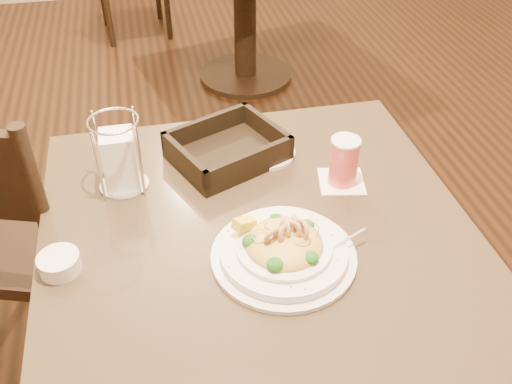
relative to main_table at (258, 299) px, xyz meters
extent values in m
cylinder|color=black|center=(0.00, 0.00, -0.13)|extent=(0.12, 0.12, 0.66)
cube|color=#4B3F2A|center=(0.00, 0.00, 0.21)|extent=(0.90, 0.90, 0.03)
cylinder|color=black|center=(0.37, 2.02, -0.48)|extent=(0.52, 0.52, 0.03)
cylinder|color=black|center=(0.37, 2.02, -0.13)|extent=(0.12, 0.12, 0.66)
cube|color=black|center=(-0.56, 0.39, -0.04)|extent=(0.53, 0.53, 0.04)
cylinder|color=black|center=(-0.34, 0.50, -0.28)|extent=(0.04, 0.04, 0.43)
cylinder|color=black|center=(-0.68, 0.61, -0.28)|extent=(0.04, 0.04, 0.43)
cylinder|color=black|center=(-0.45, 0.16, -0.28)|extent=(0.04, 0.04, 0.43)
cylinder|color=black|center=(-0.45, 0.16, 0.21)|extent=(0.04, 0.04, 0.46)
cylinder|color=black|center=(0.00, 2.64, -0.28)|extent=(0.04, 0.04, 0.43)
cylinder|color=black|center=(-0.36, 2.60, -0.28)|extent=(0.04, 0.04, 0.43)
cylinder|color=white|center=(0.03, -0.10, 0.23)|extent=(0.29, 0.29, 0.01)
cylinder|color=white|center=(0.03, -0.10, 0.25)|extent=(0.25, 0.25, 0.02)
cylinder|color=white|center=(0.03, -0.10, 0.26)|extent=(0.19, 0.19, 0.01)
ellipsoid|color=gold|center=(0.03, -0.10, 0.26)|extent=(0.15, 0.15, 0.05)
cube|color=yellow|center=(-0.04, -0.04, 0.28)|extent=(0.06, 0.05, 0.04)
cube|color=silver|center=(0.15, -0.11, 0.26)|extent=(0.10, 0.05, 0.01)
cube|color=silver|center=(0.09, -0.11, 0.26)|extent=(0.03, 0.03, 0.00)
torus|color=gold|center=(0.03, -0.14, 0.27)|extent=(0.05, 0.05, 0.02)
torus|color=gold|center=(0.03, -0.12, 0.27)|extent=(0.04, 0.05, 0.03)
torus|color=gold|center=(0.06, -0.08, 0.29)|extent=(0.04, 0.04, 0.01)
torus|color=gold|center=(0.08, -0.09, 0.29)|extent=(0.05, 0.04, 0.03)
torus|color=gold|center=(0.04, -0.09, 0.27)|extent=(0.03, 0.03, 0.02)
torus|color=gold|center=(-0.02, -0.09, 0.29)|extent=(0.04, 0.04, 0.01)
torus|color=gold|center=(0.07, -0.07, 0.27)|extent=(0.03, 0.03, 0.01)
torus|color=gold|center=(0.01, -0.08, 0.28)|extent=(0.04, 0.04, 0.01)
torus|color=gold|center=(0.07, -0.10, 0.28)|extent=(0.04, 0.04, 0.02)
torus|color=gold|center=(0.06, -0.15, 0.27)|extent=(0.04, 0.05, 0.02)
torus|color=gold|center=(0.06, -0.12, 0.29)|extent=(0.05, 0.04, 0.03)
torus|color=gold|center=(0.04, -0.06, 0.28)|extent=(0.04, 0.04, 0.01)
torus|color=gold|center=(0.01, -0.07, 0.28)|extent=(0.03, 0.03, 0.02)
torus|color=gold|center=(0.07, -0.11, 0.27)|extent=(0.04, 0.04, 0.03)
torus|color=#E1A66F|center=(0.00, -0.11, 0.30)|extent=(0.04, 0.03, 0.04)
torus|color=#E1A66F|center=(0.06, -0.08, 0.30)|extent=(0.03, 0.04, 0.04)
torus|color=#E1A66F|center=(0.03, -0.11, 0.30)|extent=(0.04, 0.04, 0.04)
torus|color=#E1A66F|center=(0.06, -0.09, 0.30)|extent=(0.04, 0.04, 0.04)
torus|color=#E1A66F|center=(0.03, -0.09, 0.30)|extent=(0.03, 0.04, 0.04)
torus|color=#E1A66F|center=(0.05, -0.10, 0.30)|extent=(0.04, 0.04, 0.04)
torus|color=#E1A66F|center=(0.07, -0.10, 0.30)|extent=(0.02, 0.04, 0.04)
ellipsoid|color=#185112|center=(0.09, -0.06, 0.27)|extent=(0.03, 0.03, 0.02)
ellipsoid|color=#185112|center=(0.03, -0.03, 0.27)|extent=(0.03, 0.03, 0.02)
ellipsoid|color=#185112|center=(-0.03, -0.09, 0.27)|extent=(0.03, 0.03, 0.02)
ellipsoid|color=#185112|center=(0.00, -0.16, 0.27)|extent=(0.03, 0.03, 0.02)
ellipsoid|color=#185112|center=(0.07, -0.15, 0.27)|extent=(0.03, 0.03, 0.02)
cube|color=#266619|center=(0.02, -0.20, 0.26)|extent=(0.00, 0.00, 0.00)
cube|color=#266619|center=(0.12, -0.07, 0.26)|extent=(0.00, 0.00, 0.00)
cube|color=#266619|center=(-0.08, -0.13, 0.26)|extent=(0.00, 0.00, 0.00)
cube|color=#266619|center=(0.13, -0.08, 0.26)|extent=(0.00, 0.00, 0.00)
cube|color=#266619|center=(0.12, -0.03, 0.26)|extent=(0.00, 0.00, 0.00)
cube|color=#266619|center=(0.01, -0.01, 0.26)|extent=(0.00, 0.00, 0.00)
cube|color=#266619|center=(0.12, -0.15, 0.26)|extent=(0.00, 0.00, 0.00)
cube|color=#266619|center=(0.04, -0.21, 0.26)|extent=(0.00, 0.00, 0.00)
cube|color=#266619|center=(0.09, -0.02, 0.26)|extent=(0.00, 0.00, 0.00)
cube|color=#266619|center=(-0.07, -0.03, 0.26)|extent=(0.00, 0.00, 0.00)
cube|color=white|center=(0.22, 0.11, 0.23)|extent=(0.12, 0.12, 0.00)
cylinder|color=#F5565A|center=(0.22, 0.11, 0.28)|extent=(0.06, 0.06, 0.11)
cylinder|color=white|center=(0.22, 0.11, 0.34)|extent=(0.07, 0.07, 0.01)
cube|color=black|center=(-0.02, 0.26, 0.23)|extent=(0.31, 0.29, 0.02)
cube|color=black|center=(0.09, 0.31, 0.27)|extent=(0.09, 0.19, 0.05)
cube|color=black|center=(-0.13, 0.21, 0.27)|extent=(0.09, 0.19, 0.05)
cube|color=black|center=(-0.06, 0.35, 0.27)|extent=(0.23, 0.11, 0.05)
cube|color=black|center=(0.02, 0.17, 0.27)|extent=(0.23, 0.11, 0.05)
cylinder|color=silver|center=(-0.27, 0.20, 0.23)|extent=(0.11, 0.11, 0.01)
torus|color=silver|center=(-0.27, 0.20, 0.40)|extent=(0.11, 0.11, 0.01)
cube|color=white|center=(-0.27, 0.20, 0.30)|extent=(0.09, 0.09, 0.13)
cylinder|color=silver|center=(-0.31, 0.16, 0.32)|extent=(0.01, 0.01, 0.17)
cylinder|color=silver|center=(-0.23, 0.16, 0.32)|extent=(0.01, 0.01, 0.17)
cylinder|color=silver|center=(-0.31, 0.25, 0.32)|extent=(0.01, 0.01, 0.17)
cylinder|color=silver|center=(-0.23, 0.25, 0.32)|extent=(0.01, 0.01, 0.17)
cylinder|color=white|center=(0.08, 0.26, 0.23)|extent=(0.19, 0.19, 0.01)
cylinder|color=white|center=(-0.40, -0.04, 0.24)|extent=(0.11, 0.11, 0.04)
camera|label=1|loc=(-0.19, -0.86, 1.03)|focal=40.00mm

